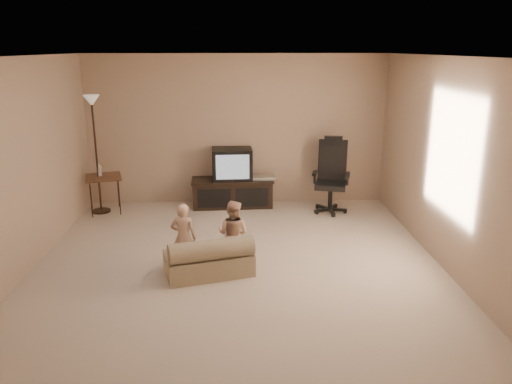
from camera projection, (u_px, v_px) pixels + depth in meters
floor at (238, 268)px, 6.09m from camera, size 5.50×5.50×0.00m
room_shell at (237, 146)px, 5.66m from camera, size 5.50×5.50×5.50m
tv_stand at (233, 183)px, 8.36m from camera, size 1.40×0.57×0.99m
office_chair at (331, 185)px, 8.10m from camera, size 0.68×0.70×1.21m
side_table at (103, 177)px, 8.01m from camera, size 0.67×0.67×0.82m
floor_lamp at (94, 128)px, 7.78m from camera, size 0.29×0.29×1.89m
child_sofa at (209, 259)px, 5.85m from camera, size 1.11×0.82×0.49m
toddler_left at (184, 237)px, 5.92m from camera, size 0.34×0.27×0.85m
toddler_right at (233, 234)px, 6.04m from camera, size 0.46×0.37×0.84m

